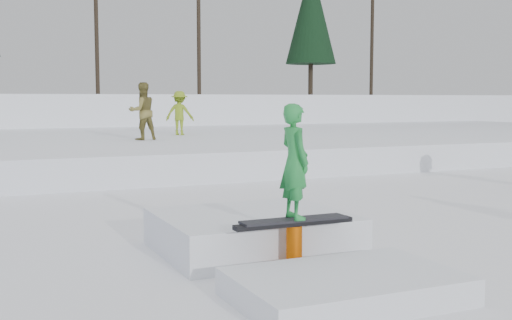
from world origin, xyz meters
name	(u,v)px	position (x,y,z in m)	size (l,w,h in m)	color
ground	(281,248)	(0.00, 0.00, 0.00)	(120.00, 120.00, 0.00)	white
snow_berm	(47,116)	(0.00, 30.00, 1.20)	(60.00, 14.00, 2.40)	white
snow_midrise	(90,147)	(0.00, 16.00, 0.40)	(50.00, 18.00, 0.80)	white
treeline	(159,7)	(6.18, 28.28, 7.45)	(40.24, 4.22, 10.50)	black
walker_olive	(142,111)	(1.21, 12.84, 1.76)	(0.93, 0.73, 1.92)	olive
walker_ygreen	(180,113)	(3.25, 15.20, 1.63)	(1.08, 0.62, 1.67)	olive
jib_rail_feature	(274,240)	(-0.44, -0.68, 0.30)	(2.60, 4.40, 2.11)	white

